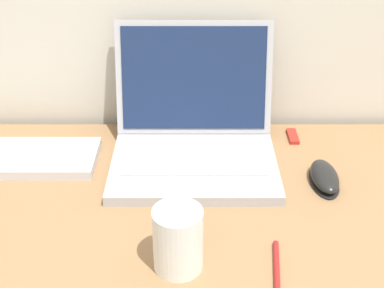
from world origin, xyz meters
name	(u,v)px	position (x,y,z in m)	size (l,w,h in m)	color
laptop	(192,132)	(-0.03, 0.49, 0.82)	(0.33, 0.31, 0.25)	#ADADB2
drink_cup	(176,239)	(-0.06, 0.17, 0.81)	(0.08, 0.08, 0.11)	white
computer_mouse	(322,177)	(0.22, 0.40, 0.77)	(0.05, 0.12, 0.03)	black
external_keyboard	(4,158)	(-0.41, 0.47, 0.77)	(0.37, 0.13, 0.02)	silver
usb_stick	(291,136)	(0.19, 0.57, 0.76)	(0.02, 0.06, 0.01)	#B2261E
pen	(275,271)	(0.09, 0.15, 0.76)	(0.02, 0.13, 0.01)	#A51E1E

